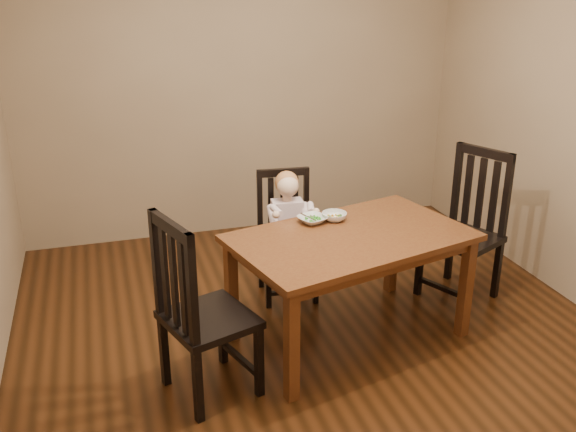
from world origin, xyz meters
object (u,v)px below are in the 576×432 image
object	(u,v)px
dining_table	(351,247)
bowl_veg	(334,216)
chair_right	(466,228)
bowl_peas	(312,219)
chair_child	(286,237)
chair_left	(200,312)
toddler	(288,223)

from	to	relation	value
dining_table	bowl_veg	xyz separation A→B (m)	(-0.02, 0.27, 0.11)
chair_right	bowl_peas	distance (m)	1.25
chair_child	chair_left	xyz separation A→B (m)	(-0.83, -1.07, 0.08)
chair_left	bowl_peas	distance (m)	1.08
bowl_peas	bowl_veg	distance (m)	0.16
chair_right	bowl_peas	world-z (taller)	chair_right
dining_table	chair_child	world-z (taller)	chair_child
chair_right	toddler	bearing A→B (deg)	48.78
chair_right	chair_child	bearing A→B (deg)	46.74
dining_table	chair_right	bearing A→B (deg)	17.28
chair_child	chair_left	world-z (taller)	chair_left
toddler	chair_left	bearing A→B (deg)	56.09
toddler	bowl_peas	xyz separation A→B (m)	(0.05, -0.42, 0.18)
chair_right	chair_left	bearing A→B (deg)	81.87
bowl_peas	bowl_veg	bearing A→B (deg)	0.45
chair_left	bowl_peas	size ratio (longest dim) A/B	6.09
chair_child	toddler	xyz separation A→B (m)	(-0.00, -0.05, 0.13)
chair_right	bowl_veg	world-z (taller)	chair_right
dining_table	chair_left	distance (m)	1.10
chair_child	bowl_peas	bearing A→B (deg)	100.27
chair_child	chair_left	bearing A→B (deg)	57.24
chair_child	chair_right	xyz separation A→B (m)	(1.27, -0.41, 0.08)
toddler	bowl_veg	distance (m)	0.50
chair_right	bowl_peas	size ratio (longest dim) A/B	6.10
chair_child	toddler	size ratio (longest dim) A/B	1.85
toddler	bowl_veg	world-z (taller)	toddler
toddler	chair_right	bearing A→B (deg)	169.42
toddler	dining_table	bearing A→B (deg)	112.66
chair_left	toddler	distance (m)	1.31
chair_child	chair_right	distance (m)	1.34
toddler	bowl_veg	bearing A→B (deg)	121.07
chair_child	bowl_veg	xyz separation A→B (m)	(0.20, -0.46, 0.32)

